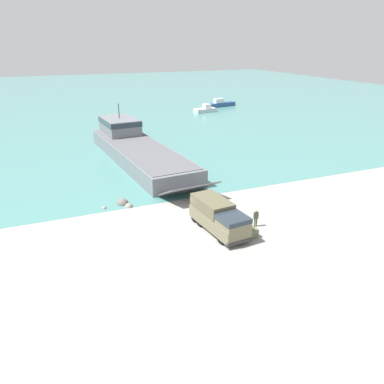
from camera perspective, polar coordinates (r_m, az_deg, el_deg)
name	(u,v)px	position (r m, az deg, el deg)	size (l,w,h in m)	color
ground_plane	(196,215)	(38.75, 0.60, -3.59)	(240.00, 240.00, 0.00)	gray
water_surface	(80,97)	(128.39, -16.69, 13.63)	(240.00, 180.00, 0.01)	#477F7A
landing_craft	(136,147)	(58.24, -8.60, 6.82)	(9.44, 32.82, 7.22)	slate
military_truck	(219,216)	(35.21, 4.10, -3.72)	(3.23, 7.38, 2.82)	#6B664C
soldier_on_ramp	(256,217)	(36.59, 9.72, -3.78)	(0.49, 0.34, 1.76)	#3D4C33
moored_boat_a	(220,104)	(105.57, 4.32, 13.24)	(9.17, 3.48, 2.25)	navy
moored_boat_b	(205,109)	(97.08, 2.05, 12.47)	(5.78, 3.11, 2.00)	#B7BABF
cargo_crate	(252,232)	(34.96, 9.06, -6.11)	(0.86, 1.03, 0.86)	#566042
shoreline_rock_a	(123,204)	(42.12, -10.51, -1.80)	(1.29, 1.29, 1.29)	#66605B
shoreline_rock_b	(129,207)	(41.29, -9.61, -2.24)	(0.85, 0.85, 0.85)	gray
shoreline_rock_c	(104,208)	(41.43, -13.23, -2.45)	(0.53, 0.53, 0.53)	gray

